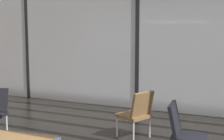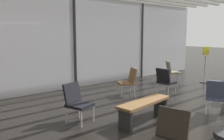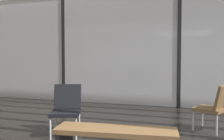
# 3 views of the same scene
# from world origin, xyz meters

# --- Properties ---
(glass_curtain_wall) EXTENTS (14.00, 0.08, 3.27)m
(glass_curtain_wall) POSITION_xyz_m (0.00, 5.20, 1.64)
(glass_curtain_wall) COLOR silver
(glass_curtain_wall) RESTS_ON ground
(window_mullion_0) EXTENTS (0.10, 0.12, 3.27)m
(window_mullion_0) POSITION_xyz_m (-3.50, 5.20, 1.64)
(window_mullion_0) COLOR black
(window_mullion_0) RESTS_ON ground
(window_mullion_1) EXTENTS (0.10, 0.12, 3.27)m
(window_mullion_1) POSITION_xyz_m (0.00, 5.20, 1.64)
(window_mullion_1) COLOR black
(window_mullion_1) RESTS_ON ground
(parked_airplane) EXTENTS (11.42, 3.87, 3.87)m
(parked_airplane) POSITION_xyz_m (-0.28, 10.02, 1.93)
(parked_airplane) COLOR #B2BCD6
(parked_airplane) RESTS_ON ground
(lounge_chair_3) EXTENTS (0.55, 0.51, 0.87)m
(lounge_chair_3) POSITION_xyz_m (1.63, 2.39, 0.49)
(lounge_chair_3) COLOR black
(lounge_chair_3) RESTS_ON ground
(lounge_chair_4) EXTENTS (0.68, 0.66, 0.87)m
(lounge_chair_4) POSITION_xyz_m (0.70, 3.10, 0.49)
(lounge_chair_4) COLOR brown
(lounge_chair_4) RESTS_ON ground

